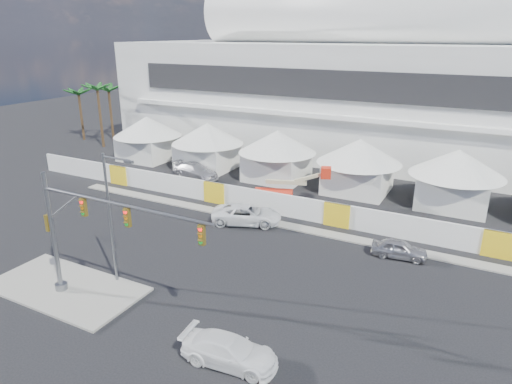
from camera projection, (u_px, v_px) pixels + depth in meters
The scene contains 13 objects.
ground at pixel (172, 290), 28.65m from camera, with size 160.00×160.00×0.00m, color black.
median_island at pixel (66, 288), 28.75m from camera, with size 10.00×5.00×0.15m, color gray.
stadium at pixel (431, 82), 56.36m from camera, with size 80.00×24.80×21.98m.
tent_row at pixel (316, 156), 47.43m from camera, with size 53.40×8.40×5.40m.
hoarding_fence at pixel (337, 215), 37.79m from camera, with size 70.00×0.25×2.00m, color white.
palm_cluster at pixel (109, 94), 65.70m from camera, with size 10.60×10.60×8.55m.
sedan_silver at pixel (399, 249), 32.62m from camera, with size 3.88×1.56×1.32m, color #AAA9AE.
pickup_curb at pixel (247, 214), 38.40m from camera, with size 5.81×2.68×1.61m, color white.
pickup_near at pixel (230, 351), 22.11m from camera, with size 4.84×1.97×1.41m, color white.
lot_car_c at pixel (196, 171), 50.42m from camera, with size 5.69×2.31×1.65m, color silver.
traffic_mast at pixel (82, 234), 25.95m from camera, with size 11.92×0.74×7.63m.
streetlight_median at pixel (112, 211), 27.88m from camera, with size 2.34×0.23×8.44m.
boom_lift at pixel (280, 193), 42.94m from camera, with size 7.43×2.69×3.65m.
Camera 1 is at (16.33, -19.64, 15.32)m, focal length 32.00 mm.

